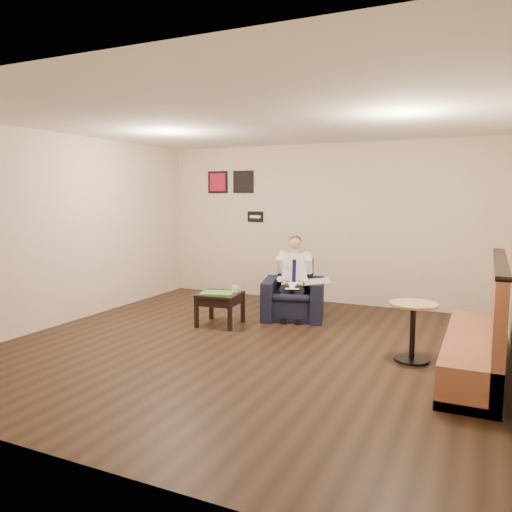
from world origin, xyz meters
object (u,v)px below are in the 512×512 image
at_px(coffee_mug, 235,289).
at_px(side_table, 220,309).
at_px(armchair, 293,290).
at_px(smartphone, 228,291).
at_px(green_folder, 217,293).
at_px(seated_man, 293,281).
at_px(banquette, 474,317).
at_px(cafe_table, 413,332).

bearing_deg(coffee_mug, side_table, -140.38).
relative_size(side_table, coffee_mug, 5.79).
xyz_separation_m(armchair, smartphone, (-0.79, -0.69, 0.04)).
bearing_deg(armchair, green_folder, -149.79).
bearing_deg(seated_man, coffee_mug, -154.23).
xyz_separation_m(armchair, green_folder, (-0.86, -0.88, 0.04)).
distance_m(side_table, banquette, 3.51).
relative_size(armchair, seated_man, 0.75).
relative_size(coffee_mug, banquette, 0.04).
xyz_separation_m(smartphone, banquette, (3.40, -0.77, 0.13)).
xyz_separation_m(seated_man, cafe_table, (1.94, -1.22, -0.27)).
bearing_deg(cafe_table, banquette, -10.31).
bearing_deg(cafe_table, armchair, 145.83).
relative_size(green_folder, cafe_table, 0.70).
bearing_deg(seated_man, green_folder, -154.66).
relative_size(green_folder, banquette, 0.20).
distance_m(seated_man, green_folder, 1.18).
distance_m(green_folder, banquette, 3.52).
relative_size(seated_man, side_table, 2.08).
bearing_deg(banquette, cafe_table, 169.69).
xyz_separation_m(side_table, green_folder, (-0.03, -0.02, 0.24)).
xyz_separation_m(side_table, banquette, (3.44, -0.59, 0.37)).
bearing_deg(banquette, seated_man, 152.53).
xyz_separation_m(seated_man, banquette, (2.58, -1.34, 0.00)).
xyz_separation_m(green_folder, smartphone, (0.06, 0.20, -0.00)).
bearing_deg(armchair, smartphone, -154.81).
bearing_deg(smartphone, banquette, -8.63).
distance_m(side_table, smartphone, 0.30).
height_order(seated_man, coffee_mug, seated_man).
bearing_deg(seated_man, cafe_table, -48.03).
relative_size(side_table, cafe_table, 0.85).
xyz_separation_m(coffee_mug, smartphone, (-0.14, 0.03, -0.05)).
distance_m(armchair, banquette, 2.99).
height_order(armchair, seated_man, seated_man).
distance_m(side_table, coffee_mug, 0.37).
bearing_deg(armchair, seated_man, -90.00).
bearing_deg(banquette, smartphone, 167.31).
height_order(side_table, smartphone, smartphone).
height_order(armchair, cafe_table, armchair).
bearing_deg(smartphone, armchair, 44.98).
xyz_separation_m(coffee_mug, banquette, (3.26, -0.74, 0.08)).
height_order(side_table, coffee_mug, coffee_mug).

